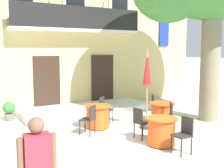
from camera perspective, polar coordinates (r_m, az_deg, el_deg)
name	(u,v)px	position (r m, az deg, el deg)	size (l,w,h in m)	color
ground_plane	(122,143)	(8.00, 2.08, -11.79)	(120.00, 120.00, 0.00)	beige
building_facade	(59,25)	(14.27, -10.64, 11.66)	(13.00, 5.09, 7.50)	#DBC67F
entrance_step_platform	(86,109)	(11.70, -5.18, -5.08)	(5.27, 2.05, 0.25)	silver
cafe_table_near_tree	(98,117)	(9.32, -2.87, -6.54)	(0.86, 0.86, 0.76)	#EA561E
cafe_chair_near_tree_0	(90,118)	(8.60, -4.53, -6.78)	(0.56, 0.56, 0.91)	#2D2823
cafe_chair_near_tree_1	(105,108)	(9.99, -1.51, -4.79)	(0.56, 0.56, 0.91)	#2D2823
cafe_table_middle	(162,114)	(9.87, 10.01, -5.87)	(0.86, 0.86, 0.76)	#EA561E
cafe_chair_middle_0	(156,105)	(10.54, 8.78, -4.25)	(0.54, 0.54, 0.91)	#2D2823
cafe_chair_middle_1	(168,115)	(9.12, 11.12, -6.08)	(0.55, 0.55, 0.91)	#2D2823
cafe_table_front	(161,131)	(7.84, 9.88, -9.29)	(0.86, 0.86, 0.76)	#EA561E
cafe_chair_front_0	(184,133)	(7.32, 14.26, -9.46)	(0.40, 0.40, 0.91)	#2D2823
cafe_chair_front_1	(141,121)	(8.27, 5.77, -7.36)	(0.44, 0.44, 0.91)	#2D2823
cafe_umbrella	(147,78)	(9.17, 7.07, 1.28)	(0.44, 0.44, 2.55)	#997A56
ground_planter_left	(9,110)	(10.95, -19.99, -4.93)	(0.45, 0.45, 0.69)	slate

